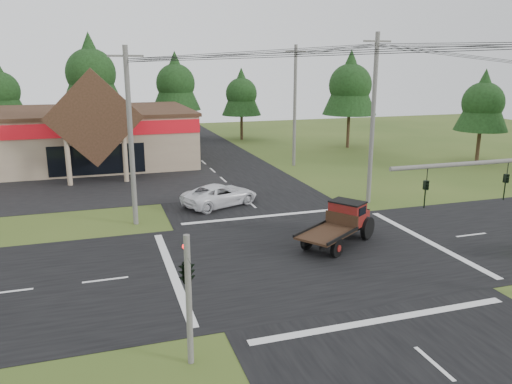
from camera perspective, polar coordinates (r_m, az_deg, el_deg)
name	(u,v)px	position (r m, az deg, el deg)	size (l,w,h in m)	color
ground	(310,255)	(25.75, 6.14, -7.20)	(120.00, 120.00, 0.00)	#384E1B
road_ns	(310,255)	(25.75, 6.14, -7.18)	(12.00, 120.00, 0.02)	black
road_ew	(310,255)	(25.75, 6.14, -7.17)	(120.00, 12.00, 0.02)	black
parking_apron	(46,189)	(42.11, -22.92, 0.30)	(28.00, 14.00, 0.02)	black
cvs_building	(33,137)	(52.16, -24.17, 5.79)	(30.40, 18.20, 9.19)	#A0866C
traffic_signal_corner	(186,260)	(15.85, -7.96, -7.66)	(0.53, 2.48, 4.40)	#595651
utility_pole_nw	(131,136)	(30.17, -14.14, 6.23)	(2.00, 0.30, 10.50)	#595651
utility_pole_ne	(373,118)	(34.96, 13.21, 8.18)	(2.00, 0.30, 11.50)	#595651
utility_pole_n	(295,105)	(47.48, 4.46, 9.87)	(2.00, 0.30, 11.20)	#595651
tree_row_b	(0,89)	(64.70, -27.25, 10.40)	(5.60, 5.60, 10.10)	#332316
tree_row_c	(91,71)	(62.84, -18.38, 13.02)	(7.28, 7.28, 13.13)	#332316
tree_row_d	(175,81)	(64.63, -9.19, 12.37)	(6.16, 6.16, 11.11)	#332316
tree_row_e	(241,92)	(64.46, -1.68, 11.34)	(5.04, 5.04, 9.09)	#332316
tree_side_ne	(350,83)	(58.89, 10.73, 12.13)	(6.16, 6.16, 11.11)	#332316
tree_side_e_near	(483,101)	(53.71, 24.53, 9.47)	(5.04, 5.04, 9.09)	#332316
antique_flatbed_truck	(337,225)	(27.01, 9.27, -3.74)	(2.05, 5.37, 2.25)	#56160C
white_pickup	(220,195)	(34.30, -4.12, -0.33)	(2.48, 5.38, 1.50)	white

